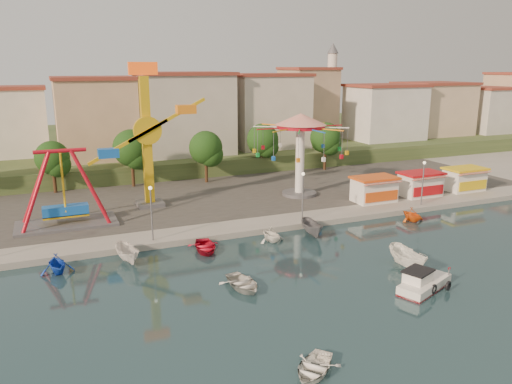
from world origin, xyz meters
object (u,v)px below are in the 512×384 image
wave_swinger (300,136)px  rowboat_a (243,283)px  cabin_motorboat (423,284)px  skiff (408,259)px  kamikaze_tower (151,141)px  pirate_ship_ride (64,190)px

wave_swinger → rowboat_a: wave_swinger is taller
rowboat_a → wave_swinger: bearing=46.0°
cabin_motorboat → rowboat_a: cabin_motorboat is taller
skiff → cabin_motorboat: bearing=-105.9°
kamikaze_tower → wave_swinger: (18.16, -2.11, -0.12)m
cabin_motorboat → skiff: bearing=44.9°
wave_swinger → skiff: (-2.15, -23.72, -7.28)m
wave_swinger → kamikaze_tower: bearing=173.4°
wave_swinger → rowboat_a: 28.32m
skiff → pirate_ship_ride: bearing=146.5°
pirate_ship_ride → cabin_motorboat: pirate_ship_ride is taller
kamikaze_tower → skiff: bearing=-58.2°
pirate_ship_ride → rowboat_a: 23.65m
pirate_ship_ride → kamikaze_tower: 11.35m
pirate_ship_ride → kamikaze_tower: (9.94, 3.81, 3.93)m
wave_swinger → skiff: 24.91m
wave_swinger → cabin_motorboat: size_ratio=2.12×
rowboat_a → cabin_motorboat: bearing=-31.0°
pirate_ship_ride → rowboat_a: size_ratio=2.50×
pirate_ship_ride → wave_swinger: 28.41m
skiff → wave_swinger: bearing=91.6°
pirate_ship_ride → skiff: bearing=-40.3°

